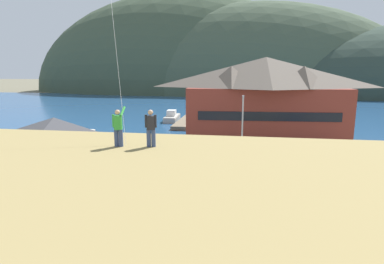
{
  "coord_description": "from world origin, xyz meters",
  "views": [
    {
      "loc": [
        3.62,
        -22.41,
        9.46
      ],
      "look_at": [
        -1.24,
        9.0,
        3.27
      ],
      "focal_mm": 29.69,
      "sensor_mm": 36.0,
      "label": 1
    }
  ],
  "objects_px": {
    "parked_car_mid_row_center": "(123,159)",
    "parking_light_pole": "(242,123)",
    "parked_car_front_row_red": "(197,161)",
    "parked_car_mid_row_far": "(384,190)",
    "parked_car_back_row_right": "(371,165)",
    "parked_car_front_row_silver": "(261,162)",
    "person_companion": "(151,127)",
    "parked_car_corner_spot": "(291,185)",
    "person_kite_flyer": "(118,126)",
    "harbor_lodge": "(265,97)",
    "wharf_dock": "(188,122)",
    "parked_car_front_row_end": "(317,165)",
    "parked_car_back_row_left": "(155,175)",
    "moored_boat_wharfside": "(172,117)",
    "parked_car_lone_by_shed": "(78,176)",
    "storage_shed_near_lot": "(56,144)"
  },
  "relations": [
    {
      "from": "parked_car_mid_row_center",
      "to": "parking_light_pole",
      "type": "height_order",
      "value": "parking_light_pole"
    },
    {
      "from": "parked_car_front_row_red",
      "to": "parked_car_mid_row_far",
      "type": "height_order",
      "value": "same"
    },
    {
      "from": "parked_car_back_row_right",
      "to": "parked_car_front_row_silver",
      "type": "bearing_deg",
      "value": -175.9
    },
    {
      "from": "person_companion",
      "to": "parked_car_corner_spot",
      "type": "bearing_deg",
      "value": 49.57
    },
    {
      "from": "parking_light_pole",
      "to": "person_kite_flyer",
      "type": "distance_m",
      "value": 20.22
    },
    {
      "from": "parked_car_front_row_red",
      "to": "parked_car_front_row_silver",
      "type": "distance_m",
      "value": 5.97
    },
    {
      "from": "harbor_lodge",
      "to": "wharf_dock",
      "type": "bearing_deg",
      "value": 135.11
    },
    {
      "from": "wharf_dock",
      "to": "parked_car_mid_row_far",
      "type": "height_order",
      "value": "parked_car_mid_row_far"
    },
    {
      "from": "parked_car_back_row_right",
      "to": "parked_car_front_row_end",
      "type": "relative_size",
      "value": 1.02
    },
    {
      "from": "parked_car_front_row_silver",
      "to": "parked_car_back_row_left",
      "type": "distance_m",
      "value": 10.1
    },
    {
      "from": "moored_boat_wharfside",
      "to": "parked_car_front_row_red",
      "type": "xyz_separation_m",
      "value": [
        8.87,
        -29.76,
        0.34
      ]
    },
    {
      "from": "parked_car_lone_by_shed",
      "to": "harbor_lodge",
      "type": "bearing_deg",
      "value": 51.95
    },
    {
      "from": "parked_car_front_row_silver",
      "to": "parked_car_mid_row_far",
      "type": "distance_m",
      "value": 10.12
    },
    {
      "from": "parked_car_mid_row_far",
      "to": "parked_car_mid_row_center",
      "type": "relative_size",
      "value": 0.97
    },
    {
      "from": "parked_car_front_row_red",
      "to": "parked_car_front_row_silver",
      "type": "height_order",
      "value": "same"
    },
    {
      "from": "harbor_lodge",
      "to": "person_companion",
      "type": "height_order",
      "value": "harbor_lodge"
    },
    {
      "from": "parked_car_front_row_silver",
      "to": "person_companion",
      "type": "distance_m",
      "value": 17.23
    },
    {
      "from": "harbor_lodge",
      "to": "parking_light_pole",
      "type": "height_order",
      "value": "harbor_lodge"
    },
    {
      "from": "parked_car_front_row_red",
      "to": "storage_shed_near_lot",
      "type": "bearing_deg",
      "value": -171.84
    },
    {
      "from": "harbor_lodge",
      "to": "parked_car_front_row_silver",
      "type": "relative_size",
      "value": 5.17
    },
    {
      "from": "parked_car_lone_by_shed",
      "to": "parked_car_mid_row_center",
      "type": "height_order",
      "value": "same"
    },
    {
      "from": "wharf_dock",
      "to": "moored_boat_wharfside",
      "type": "distance_m",
      "value": 4.34
    },
    {
      "from": "parked_car_back_row_left",
      "to": "parked_car_lone_by_shed",
      "type": "bearing_deg",
      "value": -168.0
    },
    {
      "from": "storage_shed_near_lot",
      "to": "parked_car_front_row_end",
      "type": "distance_m",
      "value": 24.11
    },
    {
      "from": "parked_car_back_row_left",
      "to": "person_kite_flyer",
      "type": "relative_size",
      "value": 2.31
    },
    {
      "from": "storage_shed_near_lot",
      "to": "parked_car_front_row_silver",
      "type": "height_order",
      "value": "storage_shed_near_lot"
    },
    {
      "from": "parked_car_front_row_silver",
      "to": "person_kite_flyer",
      "type": "height_order",
      "value": "person_kite_flyer"
    },
    {
      "from": "storage_shed_near_lot",
      "to": "parked_car_front_row_end",
      "type": "bearing_deg",
      "value": 6.14
    },
    {
      "from": "harbor_lodge",
      "to": "parking_light_pole",
      "type": "distance_m",
      "value": 10.66
    },
    {
      "from": "parked_car_lone_by_shed",
      "to": "parked_car_front_row_end",
      "type": "xyz_separation_m",
      "value": [
        19.8,
        6.38,
        0.0
      ]
    },
    {
      "from": "wharf_dock",
      "to": "parked_car_back_row_left",
      "type": "relative_size",
      "value": 3.28
    },
    {
      "from": "parked_car_corner_spot",
      "to": "parked_car_front_row_red",
      "type": "distance_m",
      "value": 9.29
    },
    {
      "from": "harbor_lodge",
      "to": "parked_car_mid_row_center",
      "type": "xyz_separation_m",
      "value": [
        -14.15,
        -15.06,
        -4.88
      ]
    },
    {
      "from": "parking_light_pole",
      "to": "person_kite_flyer",
      "type": "relative_size",
      "value": 3.66
    },
    {
      "from": "storage_shed_near_lot",
      "to": "person_kite_flyer",
      "type": "xyz_separation_m",
      "value": [
        11.34,
        -12.67,
        4.2
      ]
    },
    {
      "from": "harbor_lodge",
      "to": "moored_boat_wharfside",
      "type": "relative_size",
      "value": 3.1
    },
    {
      "from": "parked_car_back_row_right",
      "to": "parked_car_lone_by_shed",
      "type": "xyz_separation_m",
      "value": [
        -24.68,
        -7.06,
        0.0
      ]
    },
    {
      "from": "wharf_dock",
      "to": "parked_car_front_row_silver",
      "type": "relative_size",
      "value": 3.34
    },
    {
      "from": "parked_car_front_row_red",
      "to": "person_kite_flyer",
      "type": "distance_m",
      "value": 15.75
    },
    {
      "from": "wharf_dock",
      "to": "parked_car_lone_by_shed",
      "type": "distance_m",
      "value": 33.01
    },
    {
      "from": "parked_car_front_row_silver",
      "to": "storage_shed_near_lot",
      "type": "bearing_deg",
      "value": -172.34
    },
    {
      "from": "wharf_dock",
      "to": "parked_car_corner_spot",
      "type": "bearing_deg",
      "value": -67.53
    },
    {
      "from": "parked_car_back_row_right",
      "to": "parked_car_back_row_left",
      "type": "distance_m",
      "value": 19.47
    },
    {
      "from": "wharf_dock",
      "to": "person_kite_flyer",
      "type": "distance_m",
      "value": 42.36
    },
    {
      "from": "person_companion",
      "to": "storage_shed_near_lot",
      "type": "bearing_deg",
      "value": 135.83
    },
    {
      "from": "moored_boat_wharfside",
      "to": "parked_car_back_row_left",
      "type": "distance_m",
      "value": 34.69
    },
    {
      "from": "parked_car_front_row_red",
      "to": "parked_car_back_row_right",
      "type": "relative_size",
      "value": 1.0
    },
    {
      "from": "parked_car_front_row_end",
      "to": "person_companion",
      "type": "bearing_deg",
      "value": -126.29
    },
    {
      "from": "parked_car_front_row_red",
      "to": "parked_car_mid_row_far",
      "type": "xyz_separation_m",
      "value": [
        14.19,
        -5.18,
        0.0
      ]
    },
    {
      "from": "parked_car_front_row_silver",
      "to": "person_companion",
      "type": "relative_size",
      "value": 2.42
    }
  ]
}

